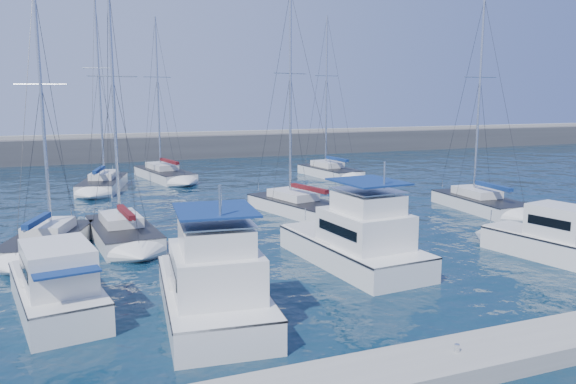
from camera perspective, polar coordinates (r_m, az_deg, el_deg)
name	(u,v)px	position (r m, az deg, el deg)	size (l,w,h in m)	color
ground	(308,268)	(27.16, 2.04, -7.75)	(220.00, 220.00, 0.00)	black
breakwater	(150,151)	(76.75, -13.85, 4.07)	(160.00, 6.00, 4.45)	#424244
dock	(456,361)	(18.23, 16.72, -16.16)	(40.00, 2.20, 0.60)	gray
dock_cleat_centre	(457,348)	(18.05, 16.79, -14.94)	(0.16, 0.16, 0.25)	silver
motor_yacht_port_outer	(57,289)	(23.21, -22.39, -9.10)	(3.79, 7.45, 3.20)	silver
motor_yacht_port_inner	(214,288)	(21.20, -7.56, -9.66)	(4.45, 8.78, 4.69)	silver
motor_yacht_stbd_inner	(357,243)	(27.51, 6.99, -5.13)	(4.36, 9.10, 4.69)	silver
motor_yacht_stbd_outer	(550,240)	(31.52, 25.05, -4.43)	(3.58, 6.43, 3.20)	silver
sailboat_mid_a	(47,242)	(32.41, -23.26, -4.70)	(5.07, 7.63, 13.98)	silver
sailboat_mid_b	(123,233)	(33.15, -16.45, -3.99)	(3.71, 7.93, 14.78)	silver
sailboat_mid_d	(297,206)	(39.66, 0.90, -1.39)	(5.11, 8.94, 15.58)	silver
sailboat_mid_e	(480,203)	(43.01, 18.92, -1.05)	(3.58, 8.33, 15.23)	silver
sailboat_back_a	(103,183)	(52.34, -18.28, 0.83)	(5.07, 9.03, 17.05)	silver
sailboat_back_b	(164,174)	(57.37, -12.48, 1.80)	(4.88, 10.18, 16.14)	silver
sailboat_back_c	(329,171)	(58.03, 4.24, 2.11)	(3.91, 8.57, 16.46)	silver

